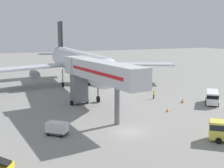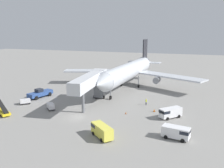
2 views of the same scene
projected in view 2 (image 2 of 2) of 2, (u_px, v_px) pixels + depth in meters
The scene contains 13 objects.
ground_plane at pixel (77, 117), 54.38m from camera, with size 300.00×300.00×0.00m, color gray.
airplane_at_gate at pixel (129, 71), 80.77m from camera, with size 48.32×46.87×14.96m.
jet_bridge at pixel (91, 81), 61.68m from camera, with size 4.76×20.05×8.06m.
pushback_tug at pixel (40, 93), 69.87m from camera, with size 4.31×7.78×2.56m.
belt_loader_truck at pixel (2, 111), 56.41m from camera, with size 6.50×4.89×3.14m.
service_van_rear_right at pixel (170, 112), 53.73m from camera, with size 4.85×4.99×2.21m.
service_van_mid_center at pixel (177, 132), 43.53m from camera, with size 5.02×2.96×2.18m.
service_van_outer_right at pixel (102, 130), 44.19m from camera, with size 5.17×4.92×2.28m.
baggage_cart_far_right at pixel (51, 106), 59.21m from camera, with size 2.70×2.67×1.58m.
baggage_cart_rear_left at pixel (25, 101), 63.69m from camera, with size 2.81×2.83×1.30m.
ground_crew_worker_foreground at pixel (146, 102), 62.95m from camera, with size 0.32×0.32×1.66m.
safety_cone_alpha at pixel (126, 113), 56.32m from camera, with size 0.36×0.36×0.56m.
safety_cone_bravo at pixel (154, 110), 57.88m from camera, with size 0.47×0.47×0.72m.
Camera 2 is at (23.67, -46.36, 18.94)m, focal length 39.90 mm.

